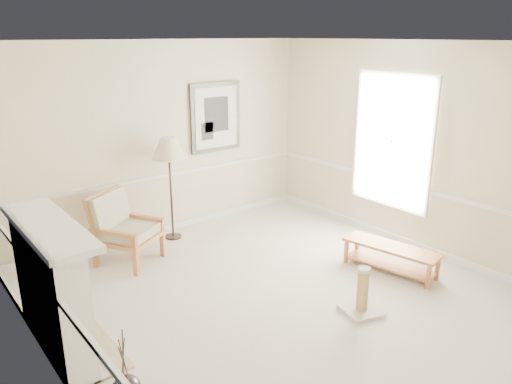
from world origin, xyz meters
The scene contains 7 objects.
ground centered at (0.00, 0.00, 0.00)m, with size 5.50×5.50×0.00m, color silver.
room centered at (0.14, 0.08, 1.87)m, with size 5.04×5.54×2.92m.
fireplace centered at (-2.34, 0.60, 0.64)m, with size 0.64×1.64×1.31m.
armchair centered at (-1.01, 2.11, 0.52)m, with size 1.01×1.03×0.96m.
floor_lamp centered at (-0.08, 2.40, 1.35)m, with size 0.55×0.55×1.55m.
bench centered at (1.60, -0.35, 0.24)m, with size 0.61×1.30×0.36m.
scratching_post centered at (0.51, -0.81, 0.17)m, with size 0.47×0.47×0.55m.
Camera 1 is at (-3.42, -3.94, 2.97)m, focal length 35.00 mm.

